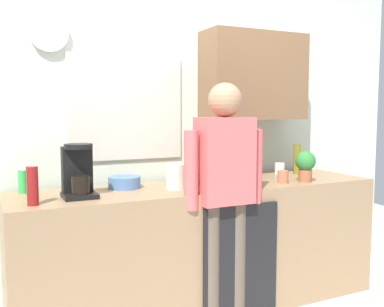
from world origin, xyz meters
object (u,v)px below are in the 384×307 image
object	(u,v)px
coffee_maker	(78,173)
dish_soap	(23,181)
bottle_red_vinegar	(32,186)
cup_yellow_cup	(210,176)
bottle_olive_oil	(297,159)
cup_terracotta_mug	(283,177)
storage_canister	(176,176)
mixing_bowl	(124,182)
potted_plant	(305,164)
bottle_green_wine	(253,160)
bottle_clear_soda	(219,168)
person_at_sink	(224,184)
cup_white_mug	(280,169)

from	to	relation	value
coffee_maker	dish_soap	xyz separation A→B (m)	(-0.30, 0.28, -0.07)
bottle_red_vinegar	cup_yellow_cup	size ratio (longest dim) A/B	2.59
bottle_red_vinegar	dish_soap	distance (m)	0.41
bottle_olive_oil	coffee_maker	bearing A→B (deg)	-173.62
cup_terracotta_mug	storage_canister	size ratio (longest dim) A/B	0.54
coffee_maker	bottle_red_vinegar	xyz separation A→B (m)	(-0.28, -0.13, -0.04)
mixing_bowl	cup_terracotta_mug	bearing A→B (deg)	-15.05
potted_plant	dish_soap	xyz separation A→B (m)	(-1.95, 0.42, -0.05)
bottle_green_wine	bottle_red_vinegar	world-z (taller)	bottle_green_wine
bottle_green_wine	storage_canister	size ratio (longest dim) A/B	1.76
bottle_olive_oil	mixing_bowl	bearing A→B (deg)	-179.08
bottle_clear_soda	dish_soap	size ratio (longest dim) A/B	1.56
cup_terracotta_mug	person_at_sink	size ratio (longest dim) A/B	0.06
bottle_red_vinegar	dish_soap	bearing A→B (deg)	92.46
coffee_maker	cup_white_mug	distance (m)	1.74
bottle_olive_oil	cup_white_mug	bearing A→B (deg)	158.55
bottle_green_wine	bottle_olive_oil	world-z (taller)	bottle_green_wine
bottle_red_vinegar	bottle_clear_soda	size ratio (longest dim) A/B	0.79
cup_white_mug	storage_canister	size ratio (longest dim) A/B	0.56
cup_yellow_cup	person_at_sink	bearing A→B (deg)	-106.08
cup_white_mug	mixing_bowl	bearing A→B (deg)	-176.75
bottle_red_vinegar	dish_soap	size ratio (longest dim) A/B	1.22
coffee_maker	storage_canister	distance (m)	0.66
bottle_clear_soda	bottle_olive_oil	xyz separation A→B (m)	(0.91, 0.30, -0.01)
bottle_clear_soda	person_at_sink	distance (m)	0.19
cup_terracotta_mug	potted_plant	bearing A→B (deg)	-5.96
potted_plant	bottle_red_vinegar	bearing A→B (deg)	179.80
bottle_red_vinegar	cup_terracotta_mug	world-z (taller)	bottle_red_vinegar
person_at_sink	bottle_olive_oil	bearing A→B (deg)	18.21
bottle_olive_oil	cup_yellow_cup	xyz separation A→B (m)	(-0.84, -0.02, -0.08)
bottle_clear_soda	bottle_red_vinegar	bearing A→B (deg)	-178.25
cup_terracotta_mug	person_at_sink	bearing A→B (deg)	-166.73
cup_white_mug	bottle_clear_soda	bearing A→B (deg)	-155.56
cup_yellow_cup	mixing_bowl	size ratio (longest dim) A/B	0.39
coffee_maker	bottle_red_vinegar	size ratio (longest dim) A/B	1.50
cup_white_mug	coffee_maker	bearing A→B (deg)	-171.37
bottle_green_wine	cup_terracotta_mug	bearing A→B (deg)	-67.88
bottle_green_wine	cup_white_mug	world-z (taller)	bottle_green_wine
bottle_red_vinegar	bottle_olive_oil	size ratio (longest dim) A/B	0.88
dish_soap	bottle_olive_oil	bearing A→B (deg)	-1.97
cup_yellow_cup	person_at_sink	world-z (taller)	person_at_sink
potted_plant	dish_soap	size ratio (longest dim) A/B	1.28
bottle_green_wine	cup_white_mug	bearing A→B (deg)	20.38
dish_soap	person_at_sink	size ratio (longest dim) A/B	0.11
cup_yellow_cup	bottle_clear_soda	bearing A→B (deg)	-105.11
bottle_clear_soda	cup_yellow_cup	bearing A→B (deg)	74.89
potted_plant	bottle_olive_oil	bearing A→B (deg)	59.73
bottle_clear_soda	bottle_olive_oil	size ratio (longest dim) A/B	1.12
cup_yellow_cup	storage_canister	distance (m)	0.40
storage_canister	cup_terracotta_mug	bearing A→B (deg)	-8.63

